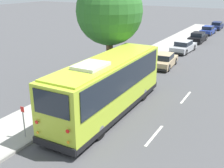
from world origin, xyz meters
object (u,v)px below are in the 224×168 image
(parked_sedan_navy, at_px, (217,26))
(parked_sedan_blue, at_px, (208,30))
(parked_sedan_silver, at_px, (184,47))
(fire_hydrant, at_px, (130,69))
(street_tree, at_px, (110,7))
(parked_sedan_tan, at_px, (164,61))
(sign_post_near, at_px, (24,122))
(shuttle_bus, at_px, (108,83))
(parked_sedan_black, at_px, (198,37))
(sign_post_far, at_px, (46,112))

(parked_sedan_navy, bearing_deg, parked_sedan_blue, 177.00)
(parked_sedan_silver, relative_size, fire_hydrant, 5.88)
(street_tree, xyz_separation_m, fire_hydrant, (2.44, -0.55, -5.35))
(parked_sedan_navy, bearing_deg, parked_sedan_tan, 179.18)
(parked_sedan_silver, xyz_separation_m, sign_post_near, (-23.14, 1.54, 0.40))
(shuttle_bus, distance_m, parked_sedan_navy, 37.97)
(parked_sedan_black, relative_size, sign_post_near, 2.74)
(parked_sedan_navy, xyz_separation_m, fire_hydrant, (-30.47, 1.78, -0.03))
(parked_sedan_silver, distance_m, parked_sedan_navy, 19.57)
(parked_sedan_silver, bearing_deg, parked_sedan_navy, 2.87)
(parked_sedan_silver, xyz_separation_m, parked_sedan_black, (6.78, -0.02, -0.01))
(sign_post_far, bearing_deg, parked_sedan_blue, -2.45)
(parked_sedan_tan, distance_m, parked_sedan_silver, 7.03)
(parked_sedan_tan, distance_m, street_tree, 8.54)
(sign_post_near, bearing_deg, parked_sedan_black, -2.97)
(parked_sedan_tan, bearing_deg, street_tree, 156.29)
(parked_sedan_tan, height_order, parked_sedan_navy, parked_sedan_tan)
(parked_sedan_silver, xyz_separation_m, sign_post_far, (-21.49, 1.54, 0.26))
(fire_hydrant, bearing_deg, parked_sedan_navy, -3.35)
(parked_sedan_tan, distance_m, parked_sedan_black, 13.81)
(parked_sedan_navy, bearing_deg, sign_post_far, 176.87)
(parked_sedan_black, height_order, sign_post_near, sign_post_near)
(parked_sedan_blue, relative_size, sign_post_near, 2.58)
(parked_sedan_tan, height_order, parked_sedan_blue, parked_sedan_tan)
(shuttle_bus, bearing_deg, fire_hydrant, 15.30)
(parked_sedan_black, distance_m, sign_post_near, 29.96)
(parked_sedan_silver, height_order, parked_sedan_navy, parked_sedan_silver)
(parked_sedan_black, xyz_separation_m, parked_sedan_blue, (6.78, 0.06, -0.01))
(sign_post_far, bearing_deg, parked_sedan_silver, -4.09)
(sign_post_near, bearing_deg, parked_sedan_navy, -2.33)
(shuttle_bus, relative_size, street_tree, 1.20)
(parked_sedan_black, bearing_deg, sign_post_near, 177.34)
(street_tree, distance_m, fire_hydrant, 5.91)
(parked_sedan_navy, height_order, sign_post_far, sign_post_far)
(parked_sedan_silver, distance_m, sign_post_far, 21.54)
(shuttle_bus, height_order, parked_sedan_black, shuttle_bus)
(parked_sedan_blue, height_order, fire_hydrant, parked_sedan_blue)
(parked_sedan_blue, distance_m, sign_post_far, 35.09)
(parked_sedan_silver, xyz_separation_m, street_tree, (-13.33, 2.13, 5.30))
(sign_post_far, xyz_separation_m, fire_hydrant, (10.59, 0.04, -0.31))
(sign_post_near, relative_size, sign_post_far, 1.20)
(parked_sedan_navy, bearing_deg, parked_sedan_silver, 178.71)
(parked_sedan_black, xyz_separation_m, sign_post_near, (-29.92, 1.55, 0.41))
(parked_sedan_black, distance_m, sign_post_far, 28.32)
(parked_sedan_tan, distance_m, sign_post_far, 14.56)
(parked_sedan_silver, relative_size, parked_sedan_navy, 1.02)
(street_tree, height_order, sign_post_far, street_tree)
(parked_sedan_blue, distance_m, fire_hydrant, 24.51)
(street_tree, bearing_deg, sign_post_far, -175.86)
(sign_post_far, relative_size, fire_hydrant, 1.71)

